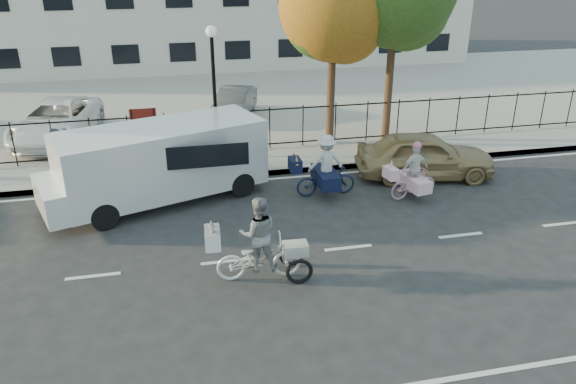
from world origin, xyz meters
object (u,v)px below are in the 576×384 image
object	(u,v)px
zebra_trike	(259,248)
lot_car_b	(56,121)
lamppost	(213,69)
pedestrian	(58,156)
unicorn_bike	(413,178)
lot_car_c	(234,103)
gold_sedan	(425,155)
bull_bike	(325,171)
white_van	(158,161)

from	to	relation	value
zebra_trike	lot_car_b	world-z (taller)	zebra_trike
lamppost	lot_car_b	distance (m)	6.77
lamppost	pedestrian	world-z (taller)	lamppost
unicorn_bike	lot_car_c	distance (m)	9.75
unicorn_bike	lot_car_b	xyz separation A→B (m)	(-10.82, 7.42, 0.22)
zebra_trike	unicorn_bike	size ratio (longest dim) A/B	1.31
unicorn_bike	gold_sedan	size ratio (longest dim) A/B	0.41
lot_car_c	lamppost	bearing A→B (deg)	-84.20
lot_car_b	lot_car_c	size ratio (longest dim) A/B	1.39
unicorn_bike	lamppost	bearing A→B (deg)	39.91
zebra_trike	lamppost	bearing A→B (deg)	4.32
lamppost	lot_car_c	size ratio (longest dim) A/B	1.19
unicorn_bike	lot_car_b	bearing A→B (deg)	45.28
bull_bike	lot_car_b	bearing A→B (deg)	51.06
zebra_trike	lot_car_b	xyz separation A→B (m)	(-5.74, 10.70, 0.10)
lamppost	lot_car_c	world-z (taller)	lamppost
lamppost	lot_car_b	world-z (taller)	lamppost
pedestrian	lot_car_c	xyz separation A→B (m)	(6.03, 5.90, -0.27)
zebra_trike	lot_car_c	distance (m)	12.18
unicorn_bike	bull_bike	bearing A→B (deg)	62.46
lamppost	lot_car_b	size ratio (longest dim) A/B	0.85
unicorn_bike	white_van	bearing A→B (deg)	68.54
zebra_trike	white_van	size ratio (longest dim) A/B	0.34
white_van	unicorn_bike	bearing A→B (deg)	-30.34
gold_sedan	unicorn_bike	bearing A→B (deg)	154.88
bull_bike	lot_car_c	xyz separation A→B (m)	(-1.63, 8.10, 0.01)
white_van	gold_sedan	size ratio (longest dim) A/B	1.56
zebra_trike	gold_sedan	xyz separation A→B (m)	(6.10, 4.71, -0.03)
pedestrian	lot_car_c	size ratio (longest dim) A/B	0.48
zebra_trike	gold_sedan	distance (m)	7.70
unicorn_bike	bull_bike	world-z (taller)	bull_bike
white_van	lot_car_b	xyz separation A→B (m)	(-3.67, 6.01, -0.36)
pedestrian	lot_car_c	distance (m)	8.44
gold_sedan	pedestrian	distance (m)	11.22
pedestrian	zebra_trike	bearing A→B (deg)	104.21
zebra_trike	lot_car_c	bearing A→B (deg)	-1.55
pedestrian	white_van	bearing A→B (deg)	127.76
zebra_trike	white_van	distance (m)	5.15
unicorn_bike	bull_bike	size ratio (longest dim) A/B	0.89
unicorn_bike	lot_car_c	bearing A→B (deg)	14.39
zebra_trike	bull_bike	world-z (taller)	zebra_trike
zebra_trike	bull_bike	bearing A→B (deg)	-29.97
bull_bike	white_van	world-z (taller)	white_van
zebra_trike	pedestrian	distance (m)	8.01
lamppost	unicorn_bike	size ratio (longest dim) A/B	2.48
gold_sedan	white_van	bearing A→B (deg)	100.40
zebra_trike	pedestrian	size ratio (longest dim) A/B	1.31
lot_car_c	zebra_trike	bearing A→B (deg)	-74.53
lot_car_c	bull_bike	bearing A→B (deg)	-58.40
zebra_trike	bull_bike	distance (m)	4.82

